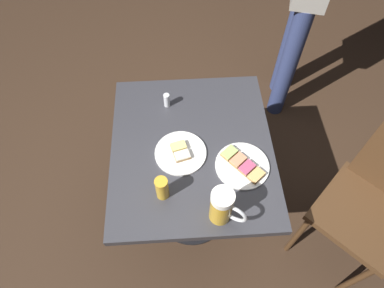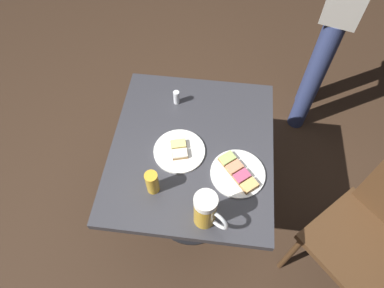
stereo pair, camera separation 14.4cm
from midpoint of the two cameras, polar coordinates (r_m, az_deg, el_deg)
ground_plane at (r=2.08m, az=2.01°, el=-11.13°), size 6.00×6.00×0.00m
cafe_table at (r=1.58m, az=2.59°, el=-3.60°), size 0.80×0.70×0.71m
plate_near at (r=1.40m, az=10.69°, el=-5.06°), size 0.22×0.22×0.03m
plate_far at (r=1.43m, az=0.69°, el=-1.36°), size 0.22×0.22×0.03m
beer_mug at (r=1.23m, az=5.83°, el=-11.42°), size 0.10×0.13×0.18m
beer_glass_small at (r=1.31m, az=-3.63°, el=-6.75°), size 0.05×0.05×0.11m
salt_shaker at (r=1.57m, az=-0.03°, el=7.71°), size 0.03×0.03×0.07m
cafe_chair at (r=1.68m, az=30.60°, el=-12.95°), size 0.54×0.54×0.92m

